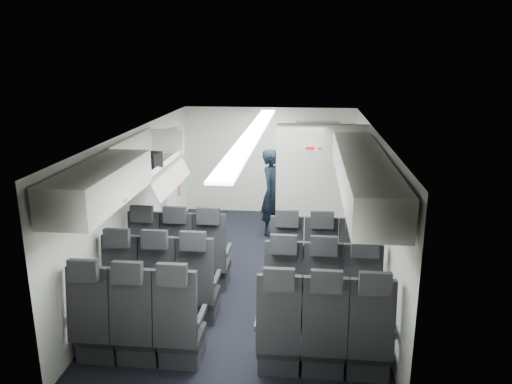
% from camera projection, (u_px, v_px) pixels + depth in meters
% --- Properties ---
extents(cabin_shell, '(3.41, 6.01, 2.16)m').
position_uv_depth(cabin_shell, '(253.00, 201.00, 7.20)').
color(cabin_shell, black).
rests_on(cabin_shell, ground).
extents(seat_row_front, '(3.33, 0.56, 1.24)m').
position_uv_depth(seat_row_front, '(249.00, 262.00, 6.88)').
color(seat_row_front, black).
rests_on(seat_row_front, cabin_shell).
extents(seat_row_mid, '(3.33, 0.56, 1.24)m').
position_uv_depth(seat_row_mid, '(240.00, 292.00, 6.02)').
color(seat_row_mid, black).
rests_on(seat_row_mid, cabin_shell).
extents(seat_row_rear, '(3.33, 0.56, 1.24)m').
position_uv_depth(seat_row_rear, '(229.00, 333.00, 5.16)').
color(seat_row_rear, black).
rests_on(seat_row_rear, cabin_shell).
extents(overhead_bin_left_rear, '(0.53, 1.80, 0.40)m').
position_uv_depth(overhead_bin_left_rear, '(100.00, 185.00, 5.22)').
color(overhead_bin_left_rear, white).
rests_on(overhead_bin_left_rear, cabin_shell).
extents(overhead_bin_left_front_open, '(0.64, 1.70, 0.72)m').
position_uv_depth(overhead_bin_left_front_open, '(148.00, 161.00, 6.93)').
color(overhead_bin_left_front_open, '#9E9E93').
rests_on(overhead_bin_left_front_open, cabin_shell).
extents(overhead_bin_right_rear, '(0.53, 1.80, 0.40)m').
position_uv_depth(overhead_bin_right_rear, '(371.00, 192.00, 4.94)').
color(overhead_bin_right_rear, white).
rests_on(overhead_bin_right_rear, cabin_shell).
extents(overhead_bin_right_front, '(0.53, 1.70, 0.40)m').
position_uv_depth(overhead_bin_right_front, '(356.00, 157.00, 6.62)').
color(overhead_bin_right_front, white).
rests_on(overhead_bin_right_front, cabin_shell).
extents(bulkhead_partition, '(1.40, 0.15, 2.13)m').
position_uv_depth(bulkhead_partition, '(320.00, 191.00, 7.88)').
color(bulkhead_partition, white).
rests_on(bulkhead_partition, cabin_shell).
extents(galley_unit, '(0.85, 0.52, 1.90)m').
position_uv_depth(galley_unit, '(316.00, 171.00, 9.75)').
color(galley_unit, '#939399').
rests_on(galley_unit, cabin_shell).
extents(boarding_door, '(0.12, 1.27, 1.86)m').
position_uv_depth(boarding_door, '(171.00, 183.00, 8.89)').
color(boarding_door, silver).
rests_on(boarding_door, cabin_shell).
extents(flight_attendant, '(0.54, 0.66, 1.56)m').
position_uv_depth(flight_attendant, '(272.00, 192.00, 8.91)').
color(flight_attendant, black).
rests_on(flight_attendant, ground).
extents(carry_on_bag, '(0.43, 0.33, 0.23)m').
position_uv_depth(carry_on_bag, '(145.00, 161.00, 6.68)').
color(carry_on_bag, black).
rests_on(carry_on_bag, overhead_bin_left_front_open).
extents(papers, '(0.20, 0.05, 0.14)m').
position_uv_depth(papers, '(283.00, 181.00, 8.78)').
color(papers, white).
rests_on(papers, flight_attendant).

